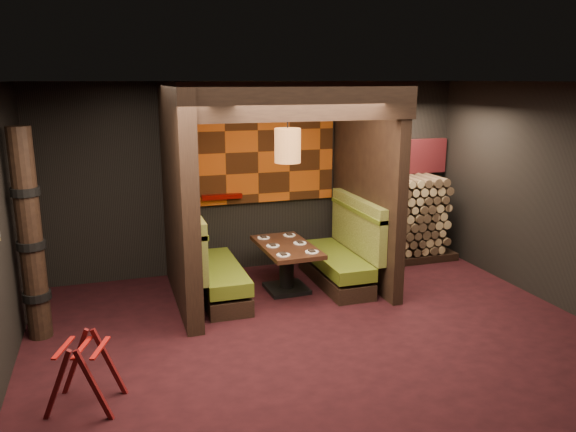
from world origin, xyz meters
The scene contains 21 objects.
floor centered at (0.00, 0.00, -0.01)m, with size 6.50×5.50×0.02m, color black.
ceiling centered at (0.00, 0.00, 2.86)m, with size 6.50×5.50×0.02m, color black.
wall_back centered at (0.00, 2.76, 1.43)m, with size 6.50×0.02×2.85m, color black.
wall_front centered at (0.00, -2.76, 1.43)m, with size 6.50×0.02×2.85m, color black.
wall_right centered at (3.26, 0.00, 1.43)m, with size 0.02×5.50×2.85m, color black.
partition_left centered at (-1.35, 1.65, 1.43)m, with size 0.20×2.20×2.85m, color black.
partition_right centered at (1.30, 1.70, 1.43)m, with size 0.15×2.10×2.85m, color black.
header_beam centered at (-0.02, 0.70, 2.63)m, with size 2.85×0.18×0.44m, color black.
tapa_back_panel centered at (-0.02, 2.71, 1.82)m, with size 2.40×0.06×1.55m, color #A4440F.
tapa_side_panel centered at (-1.23, 1.82, 1.85)m, with size 0.04×1.85×1.45m, color #A4440F.
lacquer_shelf centered at (-0.60, 2.65, 1.18)m, with size 0.60×0.12×0.07m, color #560603.
booth_bench_left centered at (-0.96, 1.65, 0.40)m, with size 0.68×1.60×1.14m.
booth_bench_right centered at (0.93, 1.65, 0.40)m, with size 0.68×1.60×1.14m.
dining_table centered at (0.08, 1.61, 0.43)m, with size 0.72×1.28×0.66m.
place_settings centered at (0.08, 1.61, 0.68)m, with size 0.60×1.05×0.03m.
pendant_lamp centered at (0.08, 1.56, 2.03)m, with size 0.35×0.35×1.04m.
luggage_rack centered at (-2.51, -0.55, 0.35)m, with size 0.75×0.63×0.70m.
totem_column centered at (-3.05, 1.10, 1.19)m, with size 0.31×0.31×2.40m.
firewood_stack centered at (2.29, 2.35, 0.68)m, with size 1.73×0.70×1.36m.
mosaic_header centered at (2.29, 2.68, 1.64)m, with size 1.83×0.10×0.56m, color maroon.
bay_front_post centered at (1.39, 1.96, 1.43)m, with size 0.08×0.08×2.85m, color black.
Camera 1 is at (-2.17, -5.43, 2.88)m, focal length 35.00 mm.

